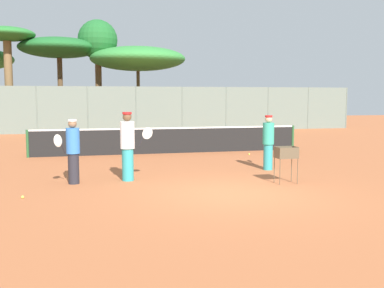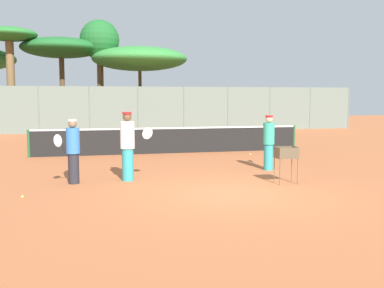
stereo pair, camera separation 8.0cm
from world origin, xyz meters
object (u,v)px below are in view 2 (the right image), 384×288
Objects in this scene: player_white_outfit at (128,145)px; player_yellow_shirt at (269,142)px; tennis_net at (170,140)px; player_red_cap at (73,150)px; ball_cart at (286,155)px.

player_white_outfit is 4.62m from player_yellow_shirt.
player_red_cap reaches higher than tennis_net.
tennis_net is 7.35m from ball_cart.
tennis_net is at bearing 64.09° from player_white_outfit.
player_yellow_shirt is (6.01, 0.95, 0.00)m from player_red_cap.
player_white_outfit is 1.10× the size of player_red_cap.
tennis_net is 11.28× the size of ball_cart.
tennis_net reaches higher than ball_cart.
ball_cart is (4.11, -1.40, -0.23)m from player_white_outfit.
player_yellow_shirt is (4.54, 0.83, -0.09)m from player_white_outfit.
ball_cart is (1.84, -7.11, 0.20)m from tennis_net.
ball_cart is (-0.44, -2.23, -0.15)m from player_yellow_shirt.
player_white_outfit reaches higher than tennis_net.
tennis_net is 6.42× the size of player_yellow_shirt.
player_red_cap is 6.09m from player_yellow_shirt.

